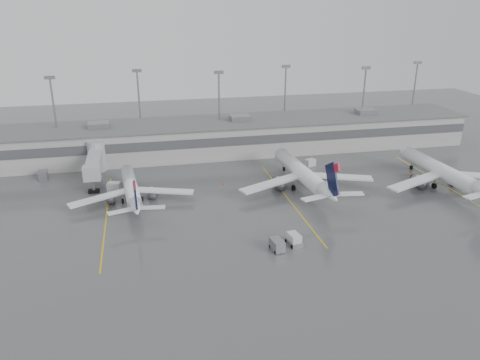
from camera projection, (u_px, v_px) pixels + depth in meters
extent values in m
plane|color=#4D4D4F|center=(224.00, 275.00, 67.31)|extent=(260.00, 260.00, 0.00)
cube|color=#9B9B97|center=(182.00, 139.00, 118.80)|extent=(150.00, 16.00, 8.00)
cube|color=#47474C|center=(186.00, 144.00, 111.10)|extent=(150.00, 0.15, 2.20)
cube|color=#606060|center=(182.00, 124.00, 117.35)|extent=(152.00, 17.00, 0.30)
cube|color=slate|center=(366.00, 111.00, 127.03)|extent=(5.00, 4.00, 1.30)
cylinder|color=gray|center=(56.00, 120.00, 112.52)|extent=(0.44, 0.44, 20.00)
cube|color=slate|center=(50.00, 78.00, 108.87)|extent=(2.40, 0.50, 0.80)
cylinder|color=gray|center=(140.00, 110.00, 123.34)|extent=(0.44, 0.44, 20.00)
cube|color=slate|center=(137.00, 71.00, 119.69)|extent=(2.40, 0.50, 0.80)
cylinder|color=gray|center=(219.00, 112.00, 120.47)|extent=(0.44, 0.44, 20.00)
cube|color=slate|center=(219.00, 72.00, 116.82)|extent=(2.40, 0.50, 0.80)
cylinder|color=gray|center=(285.00, 103.00, 131.29)|extent=(0.44, 0.44, 20.00)
cube|color=slate|center=(286.00, 66.00, 127.65)|extent=(2.40, 0.50, 0.80)
cylinder|color=gray|center=(363.00, 106.00, 128.43)|extent=(0.44, 0.44, 20.00)
cube|color=slate|center=(366.00, 68.00, 124.78)|extent=(2.40, 0.50, 0.80)
cylinder|color=gray|center=(413.00, 98.00, 139.25)|extent=(0.44, 0.44, 20.00)
cube|color=slate|center=(418.00, 63.00, 135.60)|extent=(2.40, 0.50, 0.80)
cylinder|color=#989A9C|center=(97.00, 156.00, 107.60)|extent=(4.00, 4.00, 7.00)
cube|color=#989A9C|center=(94.00, 162.00, 101.39)|extent=(2.80, 13.00, 2.60)
cube|color=#989A9C|center=(92.00, 173.00, 94.54)|extent=(3.40, 2.40, 3.00)
cylinder|color=gray|center=(93.00, 186.00, 95.58)|extent=(0.70, 0.70, 2.80)
cube|color=black|center=(94.00, 191.00, 95.95)|extent=(2.20, 1.20, 0.70)
cube|color=#E3BB0D|center=(106.00, 216.00, 85.72)|extent=(0.25, 40.00, 0.01)
cube|color=#E3BB0D|center=(289.00, 200.00, 92.69)|extent=(0.25, 40.00, 0.01)
cube|color=#E3BB0D|center=(445.00, 186.00, 99.65)|extent=(0.25, 40.00, 0.01)
cylinder|color=white|center=(131.00, 186.00, 92.17)|extent=(4.23, 19.62, 2.65)
cone|color=white|center=(127.00, 169.00, 101.97)|extent=(2.85, 2.69, 2.65)
cone|color=white|center=(136.00, 208.00, 81.53)|extent=(3.01, 4.63, 2.65)
cube|color=white|center=(99.00, 198.00, 88.52)|extent=(11.50, 6.55, 0.31)
cube|color=white|center=(164.00, 191.00, 91.89)|extent=(11.72, 4.89, 0.31)
cube|color=black|center=(135.00, 196.00, 80.21)|extent=(0.67, 4.99, 5.79)
cube|color=#B90E24|center=(135.00, 186.00, 78.36)|extent=(0.41, 1.81, 1.68)
cylinder|color=black|center=(129.00, 183.00, 100.09)|extent=(0.37, 0.82, 0.80)
cylinder|color=black|center=(123.00, 201.00, 90.85)|extent=(0.48, 1.00, 0.97)
cylinder|color=black|center=(142.00, 199.00, 91.87)|extent=(0.48, 1.00, 0.97)
cylinder|color=white|center=(300.00, 171.00, 98.70)|extent=(4.40, 23.73, 3.22)
cone|color=white|center=(279.00, 153.00, 110.69)|extent=(3.37, 3.16, 3.22)
cone|color=white|center=(330.00, 195.00, 85.69)|extent=(3.48, 5.52, 3.22)
cube|color=white|center=(271.00, 184.00, 94.46)|extent=(14.02, 7.58, 0.38)
cube|color=white|center=(339.00, 177.00, 98.14)|extent=(14.19, 6.33, 0.38)
cube|color=black|center=(332.00, 180.00, 84.09)|extent=(0.63, 6.05, 7.02)
cube|color=#B90E24|center=(337.00, 168.00, 81.84)|extent=(0.43, 2.18, 2.04)
cylinder|color=black|center=(284.00, 169.00, 108.38)|extent=(0.42, 0.98, 0.97)
cylinder|color=black|center=(293.00, 188.00, 97.16)|extent=(0.54, 1.20, 1.18)
cylinder|color=black|center=(314.00, 185.00, 98.26)|extent=(0.54, 1.20, 1.18)
cylinder|color=white|center=(439.00, 170.00, 99.58)|extent=(3.89, 23.73, 3.23)
cone|color=white|center=(404.00, 152.00, 111.67)|extent=(3.31, 3.10, 3.23)
cube|color=white|center=(415.00, 182.00, 95.47)|extent=(14.10, 7.32, 0.38)
cube|color=white|center=(478.00, 175.00, 98.85)|extent=(14.20, 6.63, 0.38)
cylinder|color=black|center=(411.00, 167.00, 109.33)|extent=(0.40, 0.98, 0.97)
cylinder|color=black|center=(434.00, 186.00, 98.07)|extent=(0.52, 1.20, 1.18)
cylinder|color=black|center=(453.00, 184.00, 99.08)|extent=(0.52, 1.20, 1.18)
cube|color=silver|center=(294.00, 239.00, 75.28)|extent=(1.96, 2.76, 1.91)
cube|color=slate|center=(294.00, 242.00, 75.49)|extent=(2.24, 3.22, 0.74)
cylinder|color=black|center=(286.00, 241.00, 76.16)|extent=(0.32, 0.62, 0.60)
cylinder|color=black|center=(295.00, 239.00, 76.73)|extent=(0.32, 0.62, 0.60)
cylinder|color=black|center=(292.00, 247.00, 74.31)|extent=(0.32, 0.62, 0.60)
cylinder|color=black|center=(302.00, 245.00, 74.88)|extent=(0.32, 0.62, 0.60)
cube|color=slate|center=(277.00, 245.00, 73.55)|extent=(2.06, 3.09, 1.75)
cylinder|color=black|center=(270.00, 246.00, 74.45)|extent=(0.31, 0.60, 0.57)
cylinder|color=black|center=(284.00, 251.00, 73.14)|extent=(0.31, 0.60, 0.57)
cube|color=silver|center=(114.00, 187.00, 96.73)|extent=(2.99, 2.40, 1.85)
cube|color=silver|center=(310.00, 163.00, 111.53)|extent=(2.69, 2.22, 1.64)
cube|color=slate|center=(43.00, 175.00, 103.36)|extent=(2.00, 3.00, 1.80)
cone|color=#DF5504|center=(129.00, 196.00, 93.62)|extent=(0.42, 0.42, 0.67)
cone|color=#DF5504|center=(224.00, 184.00, 100.06)|extent=(0.39, 0.39, 0.61)
cone|color=#DF5504|center=(410.00, 174.00, 105.30)|extent=(0.47, 0.47, 0.75)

